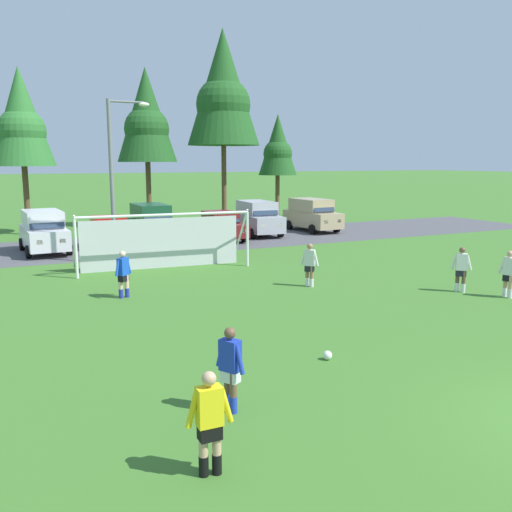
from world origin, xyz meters
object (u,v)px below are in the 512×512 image
Objects in this scene: parked_car_slot_center at (221,226)px; parked_car_slot_center_left at (151,222)px; player_striker_near at (123,274)px; referee at (210,424)px; player_winger_left at (230,369)px; parked_car_slot_right at (312,214)px; soccer_ball at (328,355)px; player_defender_far at (310,265)px; parked_car_slot_left at (109,233)px; player_winger_right at (509,274)px; parked_car_slot_center_right at (258,218)px; player_midfield_center at (461,269)px; street_lamp at (116,180)px; parked_car_slot_far_left at (44,231)px; soccer_goal at (163,239)px.

parked_car_slot_center_left is at bearing 157.17° from parked_car_slot_center.
parked_car_slot_center_left is 1.09× the size of parked_car_slot_center.
referee is at bearing -96.21° from player_striker_near.
parked_car_slot_right is (15.68, 22.57, 0.29)m from player_winger_left.
soccer_ball is at bearing -105.16° from parked_car_slot_center.
player_winger_left is at bearing 58.73° from referee.
player_defender_far is at bearing -97.43° from parked_car_slot_center.
parked_car_slot_left reaches higher than player_striker_near.
parked_car_slot_center_left is (-7.43, 18.85, 0.29)m from player_winger_right.
parked_car_slot_center_right reaches higher than player_winger_right.
player_winger_right is at bearing -57.44° from player_midfield_center.
parked_car_slot_right is (13.85, 1.78, 0.24)m from parked_car_slot_left.
player_defender_far is (3.66, 6.84, 0.71)m from soccer_ball.
street_lamp is at bearing 85.19° from player_winger_left.
street_lamp is (2.82, -4.64, 2.71)m from parked_car_slot_far_left.
referee is 22.84m from parked_car_slot_left.
parked_car_slot_center_right is at bearing 68.28° from soccer_ball.
player_winger_right is 19.80m from parked_car_slot_left.
parked_car_slot_left is (3.27, -0.16, -0.24)m from parked_car_slot_far_left.
parked_car_slot_right is (12.84, 8.46, -0.18)m from soccer_goal.
parked_car_slot_center_left is at bearing 16.11° from parked_car_slot_far_left.
player_defender_far is 14.71m from parked_car_slot_center_right.
player_winger_right is at bearing -78.12° from parked_car_slot_center.
player_winger_left is 0.35× the size of parked_car_slot_right.
referee is 0.36× the size of parked_car_slot_center_left.
player_winger_left is 22.76m from parked_car_slot_center.
player_winger_right is 0.39× the size of parked_car_slot_center.
parked_car_slot_center reaches higher than soccer_ball.
player_midfield_center is 12.40m from player_winger_left.
player_defender_far is 0.35× the size of parked_car_slot_center_right.
parked_car_slot_right is at bearing 55.22° from player_winger_left.
soccer_goal is at bearing 91.40° from soccer_ball.
parked_car_slot_left is 9.72m from parked_car_slot_center_right.
player_midfield_center is 0.38× the size of parked_car_slot_left.
parked_car_slot_right is at bearing 23.61° from street_lamp.
referee is 1.00× the size of player_midfield_center.
street_lamp reaches higher than player_striker_near.
soccer_ball is 0.13× the size of player_defender_far.
soccer_ball is 8.72m from player_striker_near.
street_lamp is (2.50, 18.17, 3.00)m from referee.
player_striker_near is at bearing -109.15° from parked_car_slot_center_left.
player_midfield_center is 16.17m from parked_car_slot_center.
parked_car_slot_center_left reaches higher than parked_car_slot_left.
player_striker_near is (-3.02, 8.15, 0.71)m from soccer_ball.
player_winger_right is at bearing 17.75° from player_winger_left.
parked_car_slot_right reaches higher than parked_car_slot_center.
parked_car_slot_left is (-10.27, 16.92, 0.05)m from player_winger_right.
parked_car_slot_center_right is at bearing 92.07° from player_winger_right.
soccer_ball is 12.70m from soccer_goal.
player_winger_right is at bearing -25.66° from player_striker_near.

